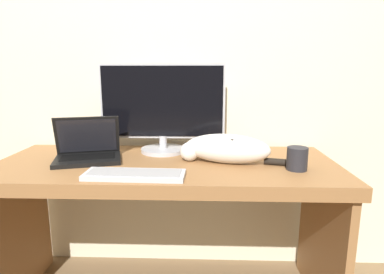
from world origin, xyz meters
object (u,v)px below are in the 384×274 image
laptop (88,152)px  external_keyboard (135,175)px  monitor (162,108)px  coffee_mug (297,159)px  cat (225,148)px

laptop → external_keyboard: (0.28, -0.24, -0.03)m
monitor → laptop: monitor is taller
monitor → coffee_mug: bearing=-25.6°
cat → coffee_mug: bearing=-3.4°
external_keyboard → coffee_mug: 0.71m
monitor → laptop: bearing=-151.4°
monitor → external_keyboard: (-0.07, -0.43, -0.23)m
laptop → external_keyboard: laptop is taller
external_keyboard → cat: size_ratio=0.71×
cat → external_keyboard: bearing=-135.2°
monitor → laptop: (-0.35, -0.19, -0.19)m
laptop → monitor: bearing=13.0°
laptop → coffee_mug: (0.98, -0.12, 0.01)m
external_keyboard → coffee_mug: bearing=12.2°
laptop → cat: (0.67, -0.02, 0.03)m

